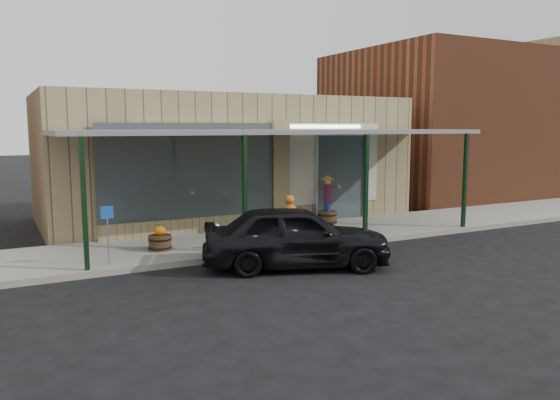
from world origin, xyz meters
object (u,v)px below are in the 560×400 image
barrel_scarecrow (327,207)px  handicap_sign (108,227)px  barrel_pumpkin (160,241)px  parked_sedan (296,236)px

barrel_scarecrow → handicap_sign: bearing=-154.1°
barrel_pumpkin → handicap_sign: handicap_sign is taller
barrel_pumpkin → handicap_sign: 1.80m
barrel_scarecrow → barrel_pumpkin: 5.82m
barrel_scarecrow → handicap_sign: barrel_scarecrow is taller
barrel_pumpkin → handicap_sign: bearing=-146.5°
handicap_sign → parked_sedan: parked_sedan is taller
handicap_sign → parked_sedan: size_ratio=0.29×
barrel_scarecrow → handicap_sign: (-7.10, -2.13, 0.32)m
barrel_pumpkin → handicap_sign: (-1.41, -0.93, 0.61)m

